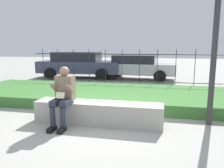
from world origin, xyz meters
TOP-DOWN VIEW (x-y plane):
  - ground_plane at (0.00, 0.00)m, footprint 60.00×60.00m
  - stone_bench at (0.16, 0.00)m, footprint 2.85×0.52m
  - person_seated_reader at (-0.52, -0.30)m, footprint 0.42×0.73m
  - grass_berm at (0.00, 2.21)m, footprint 9.72×3.02m
  - iron_fence at (-0.00, 4.23)m, footprint 7.72×0.03m
  - car_parked_left at (-2.83, 6.95)m, footprint 4.53×2.20m
  - car_parked_center at (0.33, 7.05)m, footprint 4.03×2.02m
  - street_lamp at (2.58, 0.44)m, footprint 0.28×0.28m

SIDE VIEW (x-z plane):
  - ground_plane at x=0.00m, z-range 0.00..0.00m
  - grass_berm at x=0.00m, z-range 0.00..0.30m
  - stone_bench at x=0.16m, z-range -0.03..0.46m
  - car_parked_center at x=0.33m, z-range 0.05..1.32m
  - person_seated_reader at x=-0.52m, z-range 0.07..1.35m
  - car_parked_left at x=-2.83m, z-range 0.05..1.47m
  - iron_fence at x=0.00m, z-range 0.04..1.64m
  - street_lamp at x=2.58m, z-range 0.45..4.29m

